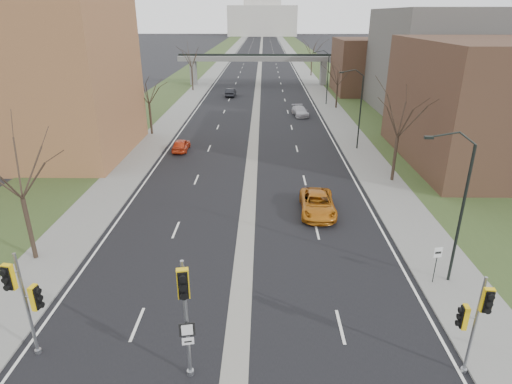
{
  "coord_description": "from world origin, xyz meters",
  "views": [
    {
      "loc": [
        1.15,
        -14.84,
        14.14
      ],
      "look_at": [
        0.74,
        9.32,
        4.09
      ],
      "focal_mm": 30.0,
      "sensor_mm": 36.0,
      "label": 1
    }
  ],
  "objects_px": {
    "speed_limit_sign": "(437,258)",
    "car_right_mid": "(300,111)",
    "signal_pole_right": "(475,315)",
    "signal_pole_median": "(185,303)",
    "car_left_near": "(181,145)",
    "car_left_far": "(231,92)",
    "signal_pole_left": "(24,293)",
    "car_right_near": "(318,204)"
  },
  "relations": [
    {
      "from": "signal_pole_median",
      "to": "car_right_near",
      "type": "relative_size",
      "value": 1.01
    },
    {
      "from": "car_right_near",
      "to": "car_left_far",
      "type": "bearing_deg",
      "value": 103.38
    },
    {
      "from": "signal_pole_median",
      "to": "car_left_near",
      "type": "xyz_separation_m",
      "value": [
        -6.21,
        32.49,
        -3.23
      ]
    },
    {
      "from": "signal_pole_left",
      "to": "car_left_far",
      "type": "height_order",
      "value": "signal_pole_left"
    },
    {
      "from": "signal_pole_median",
      "to": "car_left_far",
      "type": "distance_m",
      "value": 67.24
    },
    {
      "from": "speed_limit_sign",
      "to": "car_right_mid",
      "type": "relative_size",
      "value": 0.47
    },
    {
      "from": "signal_pole_left",
      "to": "car_right_near",
      "type": "bearing_deg",
      "value": 56.92
    },
    {
      "from": "car_left_near",
      "to": "signal_pole_median",
      "type": "bearing_deg",
      "value": 101.34
    },
    {
      "from": "signal_pole_median",
      "to": "car_right_near",
      "type": "xyz_separation_m",
      "value": [
        7.16,
        16.44,
        -3.14
      ]
    },
    {
      "from": "signal_pole_left",
      "to": "car_right_mid",
      "type": "relative_size",
      "value": 1.07
    },
    {
      "from": "signal_pole_left",
      "to": "car_left_near",
      "type": "relative_size",
      "value": 1.31
    },
    {
      "from": "signal_pole_left",
      "to": "signal_pole_right",
      "type": "xyz_separation_m",
      "value": [
        18.4,
        -0.73,
        -0.26
      ]
    },
    {
      "from": "car_left_near",
      "to": "car_right_mid",
      "type": "distance_m",
      "value": 23.36
    },
    {
      "from": "car_left_near",
      "to": "car_left_far",
      "type": "xyz_separation_m",
      "value": [
        3.06,
        34.6,
        0.06
      ]
    },
    {
      "from": "signal_pole_median",
      "to": "signal_pole_right",
      "type": "bearing_deg",
      "value": -8.3
    },
    {
      "from": "speed_limit_sign",
      "to": "car_right_near",
      "type": "relative_size",
      "value": 0.41
    },
    {
      "from": "car_left_far",
      "to": "car_right_mid",
      "type": "bearing_deg",
      "value": 128.7
    },
    {
      "from": "signal_pole_median",
      "to": "car_left_near",
      "type": "bearing_deg",
      "value": 90.1
    },
    {
      "from": "signal_pole_left",
      "to": "car_right_near",
      "type": "relative_size",
      "value": 0.94
    },
    {
      "from": "signal_pole_left",
      "to": "signal_pole_median",
      "type": "xyz_separation_m",
      "value": [
        6.98,
        -1.21,
        0.51
      ]
    },
    {
      "from": "car_right_near",
      "to": "car_right_mid",
      "type": "distance_m",
      "value": 34.23
    },
    {
      "from": "signal_pole_right",
      "to": "car_left_far",
      "type": "height_order",
      "value": "signal_pole_right"
    },
    {
      "from": "signal_pole_right",
      "to": "car_right_near",
      "type": "xyz_separation_m",
      "value": [
        -4.25,
        15.96,
        -2.36
      ]
    },
    {
      "from": "signal_pole_median",
      "to": "car_left_far",
      "type": "xyz_separation_m",
      "value": [
        -3.15,
        67.09,
        -3.17
      ]
    },
    {
      "from": "car_left_near",
      "to": "car_right_mid",
      "type": "xyz_separation_m",
      "value": [
        14.7,
        18.15,
        0.02
      ]
    },
    {
      "from": "speed_limit_sign",
      "to": "signal_pole_right",
      "type": "bearing_deg",
      "value": -109.94
    },
    {
      "from": "signal_pole_median",
      "to": "car_left_near",
      "type": "distance_m",
      "value": 33.24
    },
    {
      "from": "signal_pole_right",
      "to": "signal_pole_left",
      "type": "bearing_deg",
      "value": -177.54
    },
    {
      "from": "car_left_near",
      "to": "speed_limit_sign",
      "type": "bearing_deg",
      "value": 127.12
    },
    {
      "from": "car_left_far",
      "to": "car_right_mid",
      "type": "distance_m",
      "value": 20.15
    },
    {
      "from": "signal_pole_median",
      "to": "car_right_mid",
      "type": "relative_size",
      "value": 1.16
    },
    {
      "from": "car_right_mid",
      "to": "speed_limit_sign",
      "type": "bearing_deg",
      "value": -92.5
    },
    {
      "from": "speed_limit_sign",
      "to": "car_left_far",
      "type": "bearing_deg",
      "value": 95.08
    },
    {
      "from": "car_left_near",
      "to": "signal_pole_left",
      "type": "bearing_deg",
      "value": 89.1
    },
    {
      "from": "signal_pole_right",
      "to": "speed_limit_sign",
      "type": "distance_m",
      "value": 6.92
    },
    {
      "from": "signal_pole_left",
      "to": "car_right_mid",
      "type": "bearing_deg",
      "value": 82.42
    },
    {
      "from": "signal_pole_left",
      "to": "speed_limit_sign",
      "type": "xyz_separation_m",
      "value": [
        19.6,
        5.93,
        -1.73
      ]
    },
    {
      "from": "car_left_far",
      "to": "car_right_near",
      "type": "relative_size",
      "value": 0.81
    },
    {
      "from": "speed_limit_sign",
      "to": "signal_pole_median",
      "type": "bearing_deg",
      "value": -160.19
    },
    {
      "from": "signal_pole_median",
      "to": "speed_limit_sign",
      "type": "xyz_separation_m",
      "value": [
        12.62,
        7.13,
        -2.24
      ]
    },
    {
      "from": "signal_pole_median",
      "to": "signal_pole_right",
      "type": "xyz_separation_m",
      "value": [
        11.42,
        0.48,
        -0.77
      ]
    },
    {
      "from": "speed_limit_sign",
      "to": "car_right_mid",
      "type": "bearing_deg",
      "value": 85.77
    }
  ]
}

